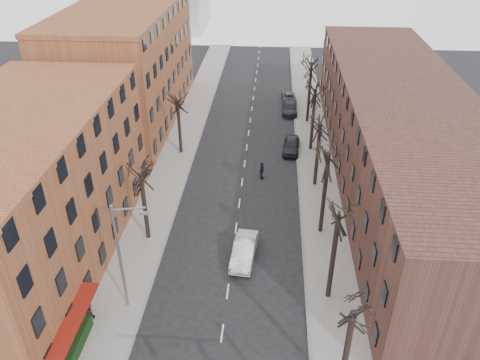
# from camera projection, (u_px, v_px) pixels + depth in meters

# --- Properties ---
(sidewalk_left) EXTENTS (4.00, 90.00, 0.15)m
(sidewalk_left) POSITION_uv_depth(u_px,v_px,m) (179.00, 148.00, 55.82)
(sidewalk_left) COLOR gray
(sidewalk_left) RESTS_ON ground
(sidewalk_right) EXTENTS (4.00, 90.00, 0.15)m
(sidewalk_right) POSITION_uv_depth(u_px,v_px,m) (314.00, 153.00, 54.82)
(sidewalk_right) COLOR gray
(sidewalk_right) RESTS_ON ground
(building_left_near) EXTENTS (12.00, 26.00, 12.00)m
(building_left_near) POSITION_uv_depth(u_px,v_px,m) (25.00, 196.00, 36.21)
(building_left_near) COLOR brown
(building_left_near) RESTS_ON ground
(building_left_far) EXTENTS (12.00, 28.00, 14.00)m
(building_left_far) POSITION_uv_depth(u_px,v_px,m) (127.00, 67.00, 60.36)
(building_left_far) COLOR brown
(building_left_far) RESTS_ON ground
(building_right) EXTENTS (12.00, 50.00, 10.00)m
(building_right) POSITION_uv_depth(u_px,v_px,m) (400.00, 136.00, 47.50)
(building_right) COLOR #4F2F25
(building_right) RESTS_ON ground
(awning_left) EXTENTS (1.20, 7.00, 0.15)m
(awning_left) POSITION_uv_depth(u_px,v_px,m) (79.00, 349.00, 31.26)
(awning_left) COLOR maroon
(awning_left) RESTS_ON ground
(hedge) EXTENTS (0.80, 6.00, 1.00)m
(hedge) POSITION_uv_depth(u_px,v_px,m) (70.00, 355.00, 30.08)
(hedge) COLOR black
(hedge) RESTS_ON sidewalk_left
(tree_right_b) EXTENTS (5.20, 5.20, 10.80)m
(tree_right_b) POSITION_uv_depth(u_px,v_px,m) (328.00, 297.00, 35.31)
(tree_right_b) COLOR black
(tree_right_b) RESTS_ON ground
(tree_right_c) EXTENTS (5.20, 5.20, 11.60)m
(tree_right_c) POSITION_uv_depth(u_px,v_px,m) (320.00, 232.00, 42.12)
(tree_right_c) COLOR black
(tree_right_c) RESTS_ON ground
(tree_right_d) EXTENTS (5.20, 5.20, 10.00)m
(tree_right_d) POSITION_uv_depth(u_px,v_px,m) (314.00, 185.00, 48.93)
(tree_right_d) COLOR black
(tree_right_d) RESTS_ON ground
(tree_right_e) EXTENTS (5.20, 5.20, 10.80)m
(tree_right_e) POSITION_uv_depth(u_px,v_px,m) (310.00, 149.00, 55.74)
(tree_right_e) COLOR black
(tree_right_e) RESTS_ON ground
(tree_right_f) EXTENTS (5.20, 5.20, 11.60)m
(tree_right_f) POSITION_uv_depth(u_px,v_px,m) (307.00, 122.00, 62.54)
(tree_right_f) COLOR black
(tree_right_f) RESTS_ON ground
(tree_left_a) EXTENTS (5.20, 5.20, 9.50)m
(tree_left_a) POSITION_uv_depth(u_px,v_px,m) (149.00, 238.00, 41.36)
(tree_left_a) COLOR black
(tree_left_a) RESTS_ON ground
(tree_left_b) EXTENTS (5.20, 5.20, 9.50)m
(tree_left_b) POSITION_uv_depth(u_px,v_px,m) (181.00, 153.00, 54.98)
(tree_left_b) COLOR black
(tree_left_b) RESTS_ON ground
(streetlight) EXTENTS (2.45, 0.22, 9.03)m
(streetlight) POSITION_uv_depth(u_px,v_px,m) (122.00, 254.00, 31.91)
(streetlight) COLOR slate
(streetlight) RESTS_ON ground
(silver_sedan) EXTENTS (2.19, 5.13, 1.64)m
(silver_sedan) POSITION_uv_depth(u_px,v_px,m) (244.00, 251.00, 38.62)
(silver_sedan) COLOR silver
(silver_sedan) RESTS_ON ground
(parked_car_near) EXTENTS (2.23, 4.79, 1.59)m
(parked_car_near) POSITION_uv_depth(u_px,v_px,m) (291.00, 145.00, 54.92)
(parked_car_near) COLOR black
(parked_car_near) RESTS_ON ground
(parked_car_mid) EXTENTS (2.08, 5.03, 1.45)m
(parked_car_mid) POSITION_uv_depth(u_px,v_px,m) (290.00, 108.00, 64.76)
(parked_car_mid) COLOR black
(parked_car_mid) RESTS_ON ground
(parked_car_far) EXTENTS (2.29, 4.32, 1.16)m
(parked_car_far) POSITION_uv_depth(u_px,v_px,m) (289.00, 98.00, 68.41)
(parked_car_far) COLOR #4E5055
(parked_car_far) RESTS_ON ground
(pedestrian_b) EXTENTS (1.11, 1.04, 1.82)m
(pedestrian_b) POSITION_uv_depth(u_px,v_px,m) (87.00, 309.00, 32.85)
(pedestrian_b) COLOR black
(pedestrian_b) RESTS_ON sidewalk_left
(pedestrian_crossing) EXTENTS (0.78, 1.22, 1.93)m
(pedestrian_crossing) POSITION_uv_depth(u_px,v_px,m) (262.00, 171.00, 49.56)
(pedestrian_crossing) COLOR black
(pedestrian_crossing) RESTS_ON ground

